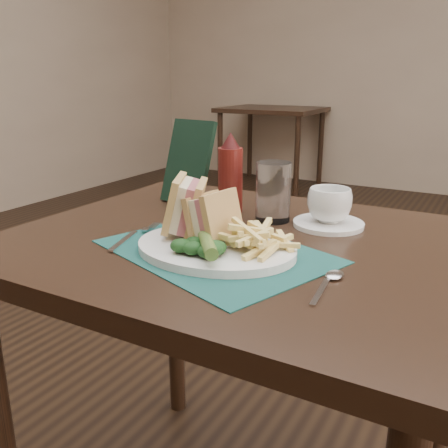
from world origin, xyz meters
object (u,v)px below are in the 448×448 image
Objects in this scene: plate at (216,248)px; saucer at (328,224)px; placemat at (215,251)px; ketchup_bottle at (230,173)px; table_main at (238,397)px; check_presenter at (188,162)px; drinking_glass at (273,192)px; sandwich_half_a at (174,205)px; table_bg_left at (271,147)px; coffee_cup at (329,205)px; sandwich_half_b at (205,214)px.

saucer is at bearing 63.36° from plate.
ketchup_bottle is at bearing 113.26° from placemat.
check_presenter is at bearing 142.55° from table_main.
check_presenter reaches higher than drinking_glass.
sandwich_half_a is 0.34m from saucer.
placemat is at bearing -67.28° from table_bg_left.
check_presenter is (-0.14, 0.03, 0.01)m from ketchup_bottle.
plate is at bearing -35.55° from sandwich_half_a.
sandwich_half_a is 0.33m from coffee_cup.
sandwich_half_a is at bearing 173.11° from placemat.
sandwich_half_a is 1.20× the size of coffee_cup.
drinking_glass reaches higher than table_bg_left.
sandwich_half_b is 0.71× the size of drinking_glass.
saucer is 0.14m from drinking_glass.
placemat is at bearing -116.77° from saucer.
table_main is 6.00× the size of saucer.
sandwich_half_b is (-0.03, -0.08, 0.44)m from table_main.
table_bg_left is 3.75m from ketchup_bottle.
coffee_cup is at bearing 64.88° from sandwich_half_b.
drinking_glass is at bearing -171.15° from saucer.
coffee_cup is (0.13, 0.16, 0.42)m from table_main.
saucer is 0.81× the size of ketchup_bottle.
drinking_glass reaches higher than coffee_cup.
sandwich_half_a is at bearing -86.89° from ketchup_bottle.
coffee_cup reaches higher than saucer.
plate reaches higher than table_bg_left.
plate is 0.29m from saucer.
sandwich_half_a is (-0.10, -0.09, 0.45)m from table_main.
check_presenter is at bearing 136.90° from sandwich_half_b.
plate is at bearing -115.70° from saucer.
table_main is 3.00× the size of plate.
sandwich_half_b is 0.44× the size of check_presenter.
check_presenter is (-0.38, 0.03, 0.06)m from coffee_cup.
sandwich_half_a is 0.60× the size of ketchup_bottle.
sandwich_half_b is 0.29m from coffee_cup.
table_bg_left is (-1.54, 3.59, 0.00)m from table_main.
table_bg_left is 2.23× the size of placemat.
placemat is 0.29m from coffee_cup.
ketchup_bottle reaches higher than plate.
table_bg_left is 4.02m from plate.
ketchup_bottle is (-0.01, 0.25, 0.02)m from sandwich_half_a.
sandwich_half_a is (1.45, -3.68, 0.45)m from table_bg_left.
check_presenter is (-0.25, 0.05, 0.04)m from drinking_glass.
plate is 1.43× the size of check_presenter.
check_presenter is (-0.25, 0.29, 0.10)m from placemat.
placemat is 0.07m from sandwich_half_b.
ketchup_bottle is at bearing -67.33° from table_bg_left.
sandwich_half_b is at bearing -123.65° from coffee_cup.
table_bg_left is at bearing 115.99° from coffee_cup.
ketchup_bottle reaches higher than sandwich_half_b.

